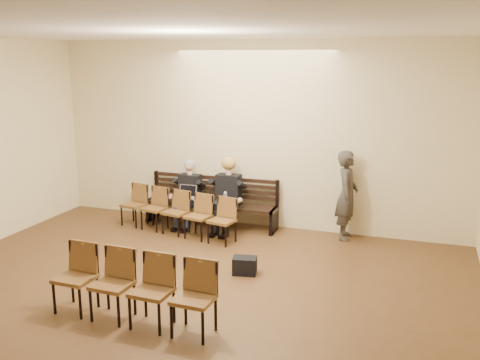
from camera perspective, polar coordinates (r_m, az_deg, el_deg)
The scene contains 11 objects.
ground at distance 6.27m, azimuth -13.27°, elevation -17.76°, with size 10.00×10.00×0.00m, color brown.
room_walls at distance 6.12m, azimuth -10.56°, elevation 6.82°, with size 8.02×10.01×3.51m.
bench at distance 10.32m, azimuth -3.12°, elevation -3.66°, with size 2.60×0.90×0.45m, color black.
seated_man at distance 10.27m, azimuth -5.56°, elevation -1.58°, with size 0.50×0.70×1.21m, color black, non-canonical shape.
seated_woman at distance 9.97m, azimuth -1.41°, elevation -1.73°, with size 0.56×0.77×1.29m, color black, non-canonical shape.
laptop at distance 10.11m, azimuth -5.91°, elevation -2.00°, with size 0.35×0.27×0.25m, color silver.
water_bottle at distance 9.71m, azimuth -1.58°, elevation -2.64°, with size 0.07×0.07×0.22m, color silver.
bag at distance 8.09m, azimuth 0.51°, elevation -9.12°, with size 0.35×0.24×0.26m, color black.
passerby at distance 9.60m, azimuth 11.36°, elevation -0.89°, with size 0.67×0.44×1.83m, color #39342F.
chair_row_front at distance 9.87m, azimuth -6.88°, elevation -3.47°, with size 2.44×0.43×0.79m, color brown.
chair_row_back at distance 6.72m, azimuth -11.50°, elevation -11.28°, with size 2.12×0.48×0.87m, color brown.
Camera 1 is at (3.00, -4.50, 3.16)m, focal length 40.00 mm.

